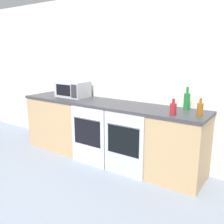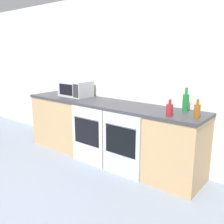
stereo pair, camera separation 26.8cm
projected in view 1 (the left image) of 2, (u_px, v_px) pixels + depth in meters
name	position (u px, v px, depth m)	size (l,w,h in m)	color
ground_plane	(13.00, 213.00, 2.69)	(16.00, 16.00, 0.00)	gray
wall_back	(119.00, 77.00, 4.06)	(10.00, 0.06, 2.60)	silver
counter_back	(107.00, 131.00, 3.97)	(3.10, 0.67, 0.94)	tan
oven_left	(88.00, 136.00, 3.76)	(0.62, 0.06, 0.89)	silver
oven_right	(124.00, 145.00, 3.41)	(0.62, 0.06, 0.89)	#B7BABF
microwave	(73.00, 89.00, 4.31)	(0.54, 0.37, 0.27)	#B7BABF
bottle_red	(173.00, 109.00, 3.05)	(0.08, 0.08, 0.21)	maroon
bottle_green	(187.00, 101.00, 3.33)	(0.08, 0.08, 0.31)	#19722D
bottle_amber	(200.00, 109.00, 3.01)	(0.07, 0.07, 0.22)	#8C5114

